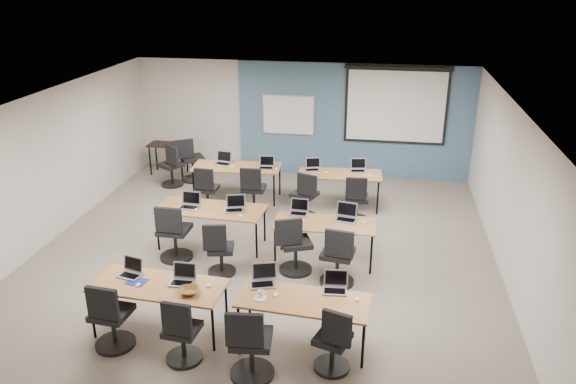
% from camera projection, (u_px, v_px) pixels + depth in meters
% --- Properties ---
extents(floor, '(8.00, 9.00, 0.02)m').
position_uv_depth(floor, '(262.00, 258.00, 9.79)').
color(floor, '#6B6354').
rests_on(floor, ground).
extents(ceiling, '(8.00, 9.00, 0.02)m').
position_uv_depth(ceiling, '(260.00, 105.00, 8.79)').
color(ceiling, white).
rests_on(ceiling, ground).
extents(wall_back, '(8.00, 0.04, 2.70)m').
position_uv_depth(wall_back, '(301.00, 119.00, 13.41)').
color(wall_back, beige).
rests_on(wall_back, ground).
extents(wall_front, '(8.00, 0.04, 2.70)m').
position_uv_depth(wall_front, '(157.00, 358.00, 5.17)').
color(wall_front, beige).
rests_on(wall_front, ground).
extents(wall_left, '(0.04, 9.00, 2.70)m').
position_uv_depth(wall_left, '(40.00, 172.00, 9.92)').
color(wall_left, beige).
rests_on(wall_left, ground).
extents(wall_right, '(0.04, 9.00, 2.70)m').
position_uv_depth(wall_right, '(514.00, 201.00, 8.66)').
color(wall_right, beige).
rests_on(wall_right, ground).
extents(blue_accent_panel, '(5.50, 0.04, 2.70)m').
position_uv_depth(blue_accent_panel, '(354.00, 121.00, 13.18)').
color(blue_accent_panel, '#3D5977').
rests_on(blue_accent_panel, wall_back).
extents(whiteboard, '(1.28, 0.03, 0.98)m').
position_uv_depth(whiteboard, '(288.00, 115.00, 13.35)').
color(whiteboard, '#ADB0B4').
rests_on(whiteboard, wall_back).
extents(projector_screen, '(2.40, 0.10, 1.82)m').
position_uv_depth(projector_screen, '(396.00, 101.00, 12.78)').
color(projector_screen, black).
rests_on(projector_screen, wall_back).
extents(training_table_front_left, '(1.80, 0.75, 0.73)m').
position_uv_depth(training_table_front_left, '(158.00, 287.00, 7.57)').
color(training_table_front_left, '#935D3C').
rests_on(training_table_front_left, floor).
extents(training_table_front_right, '(1.71, 0.71, 0.73)m').
position_uv_depth(training_table_front_right, '(304.00, 303.00, 7.23)').
color(training_table_front_right, brown).
rests_on(training_table_front_right, floor).
extents(training_table_mid_left, '(1.91, 0.80, 0.73)m').
position_uv_depth(training_table_mid_left, '(211.00, 211.00, 9.97)').
color(training_table_mid_left, brown).
rests_on(training_table_mid_left, floor).
extents(training_table_mid_right, '(1.72, 0.72, 0.73)m').
position_uv_depth(training_table_mid_right, '(325.00, 225.00, 9.41)').
color(training_table_mid_right, '#AA713A').
rests_on(training_table_mid_right, floor).
extents(training_table_back_left, '(1.89, 0.79, 0.73)m').
position_uv_depth(training_table_back_left, '(237.00, 168.00, 12.09)').
color(training_table_back_left, brown).
rests_on(training_table_back_left, floor).
extents(training_table_back_right, '(1.73, 0.72, 0.73)m').
position_uv_depth(training_table_back_right, '(340.00, 176.00, 11.67)').
color(training_table_back_right, brown).
rests_on(training_table_back_right, floor).
extents(laptop_0, '(0.30, 0.26, 0.23)m').
position_uv_depth(laptop_0, '(131.00, 271.00, 7.78)').
color(laptop_0, silver).
rests_on(laptop_0, training_table_front_left).
extents(mouse_0, '(0.07, 0.10, 0.03)m').
position_uv_depth(mouse_0, '(138.00, 285.00, 7.52)').
color(mouse_0, white).
rests_on(mouse_0, training_table_front_left).
extents(task_chair_0, '(0.53, 0.53, 1.01)m').
position_uv_depth(task_chair_0, '(111.00, 321.00, 7.31)').
color(task_chair_0, black).
rests_on(task_chair_0, floor).
extents(laptop_1, '(0.32, 0.27, 0.25)m').
position_uv_depth(laptop_1, '(183.00, 278.00, 7.60)').
color(laptop_1, '#B7B7BA').
rests_on(laptop_1, training_table_front_left).
extents(mouse_1, '(0.07, 0.10, 0.03)m').
position_uv_depth(mouse_1, '(209.00, 285.00, 7.51)').
color(mouse_1, white).
rests_on(mouse_1, training_table_front_left).
extents(task_chair_1, '(0.47, 0.47, 0.96)m').
position_uv_depth(task_chair_1, '(182.00, 336.00, 7.05)').
color(task_chair_1, black).
rests_on(task_chair_1, floor).
extents(laptop_2, '(0.34, 0.29, 0.26)m').
position_uv_depth(laptop_2, '(263.00, 279.00, 7.57)').
color(laptop_2, silver).
rests_on(laptop_2, training_table_front_right).
extents(mouse_2, '(0.06, 0.10, 0.03)m').
position_uv_depth(mouse_2, '(275.00, 295.00, 7.30)').
color(mouse_2, white).
rests_on(mouse_2, training_table_front_right).
extents(task_chair_2, '(0.56, 0.56, 1.03)m').
position_uv_depth(task_chair_2, '(250.00, 349.00, 6.76)').
color(task_chair_2, black).
rests_on(task_chair_2, floor).
extents(laptop_3, '(0.32, 0.28, 0.25)m').
position_uv_depth(laptop_3, '(335.00, 286.00, 7.41)').
color(laptop_3, silver).
rests_on(laptop_3, training_table_front_right).
extents(mouse_3, '(0.07, 0.10, 0.03)m').
position_uv_depth(mouse_3, '(357.00, 299.00, 7.20)').
color(mouse_3, white).
rests_on(mouse_3, training_table_front_right).
extents(task_chair_3, '(0.47, 0.46, 0.95)m').
position_uv_depth(task_chair_3, '(333.00, 345.00, 6.89)').
color(task_chair_3, black).
rests_on(task_chair_3, floor).
extents(laptop_4, '(0.34, 0.29, 0.26)m').
position_uv_depth(laptop_4, '(190.00, 203.00, 10.00)').
color(laptop_4, '#A7A7B5').
rests_on(laptop_4, training_table_mid_left).
extents(mouse_4, '(0.07, 0.10, 0.03)m').
position_uv_depth(mouse_4, '(196.00, 210.00, 9.87)').
color(mouse_4, white).
rests_on(mouse_4, training_table_mid_left).
extents(task_chair_4, '(0.57, 0.57, 1.05)m').
position_uv_depth(task_chair_4, '(174.00, 237.00, 9.56)').
color(task_chair_4, black).
rests_on(task_chair_4, floor).
extents(laptop_5, '(0.33, 0.28, 0.25)m').
position_uv_depth(laptop_5, '(235.00, 207.00, 9.87)').
color(laptop_5, silver).
rests_on(laptop_5, training_table_mid_left).
extents(mouse_5, '(0.08, 0.10, 0.03)m').
position_uv_depth(mouse_5, '(241.00, 216.00, 9.64)').
color(mouse_5, white).
rests_on(mouse_5, training_table_mid_left).
extents(task_chair_5, '(0.46, 0.46, 0.95)m').
position_uv_depth(task_chair_5, '(220.00, 253.00, 9.11)').
color(task_chair_5, black).
rests_on(task_chair_5, floor).
extents(laptop_6, '(0.31, 0.27, 0.24)m').
position_uv_depth(laptop_6, '(299.00, 210.00, 9.74)').
color(laptop_6, silver).
rests_on(laptop_6, training_table_mid_right).
extents(mouse_6, '(0.08, 0.11, 0.04)m').
position_uv_depth(mouse_6, '(302.00, 220.00, 9.46)').
color(mouse_6, white).
rests_on(mouse_6, training_table_mid_right).
extents(task_chair_6, '(0.58, 0.55, 1.03)m').
position_uv_depth(task_chair_6, '(294.00, 249.00, 9.16)').
color(task_chair_6, black).
rests_on(task_chair_6, floor).
extents(laptop_7, '(0.36, 0.30, 0.27)m').
position_uv_depth(laptop_7, '(346.00, 215.00, 9.51)').
color(laptop_7, '#ACACAC').
rests_on(laptop_7, training_table_mid_right).
extents(mouse_7, '(0.08, 0.11, 0.03)m').
position_uv_depth(mouse_7, '(365.00, 222.00, 9.37)').
color(mouse_7, white).
rests_on(mouse_7, training_table_mid_right).
extents(task_chair_7, '(0.55, 0.55, 1.03)m').
position_uv_depth(task_chair_7, '(338.00, 261.00, 8.79)').
color(task_chair_7, black).
rests_on(task_chair_7, floor).
extents(laptop_8, '(0.34, 0.29, 0.26)m').
position_uv_depth(laptop_8, '(223.00, 161.00, 12.23)').
color(laptop_8, '#ACACB8').
rests_on(laptop_8, training_table_back_left).
extents(mouse_8, '(0.09, 0.11, 0.04)m').
position_uv_depth(mouse_8, '(232.00, 166.00, 12.03)').
color(mouse_8, white).
rests_on(mouse_8, training_table_back_left).
extents(task_chair_8, '(0.49, 0.49, 0.98)m').
position_uv_depth(task_chair_8, '(207.00, 193.00, 11.54)').
color(task_chair_8, black).
rests_on(task_chair_8, floor).
extents(laptop_9, '(0.32, 0.27, 0.24)m').
position_uv_depth(laptop_9, '(266.00, 165.00, 11.97)').
color(laptop_9, '#A7A8AB').
rests_on(laptop_9, training_table_back_left).
extents(mouse_9, '(0.07, 0.09, 0.03)m').
position_uv_depth(mouse_9, '(276.00, 169.00, 11.88)').
color(mouse_9, white).
rests_on(mouse_9, training_table_back_left).
extents(task_chair_9, '(0.52, 0.52, 1.00)m').
position_uv_depth(task_chair_9, '(253.00, 193.00, 11.48)').
color(task_chair_9, black).
rests_on(task_chair_9, floor).
extents(laptop_10, '(0.31, 0.27, 0.24)m').
position_uv_depth(laptop_10, '(313.00, 167.00, 11.86)').
color(laptop_10, silver).
rests_on(laptop_10, training_table_back_right).
extents(mouse_10, '(0.08, 0.11, 0.03)m').
position_uv_depth(mouse_10, '(327.00, 172.00, 11.70)').
color(mouse_10, white).
rests_on(mouse_10, training_table_back_right).
extents(task_chair_10, '(0.54, 0.52, 1.00)m').
position_uv_depth(task_chair_10, '(305.00, 199.00, 11.18)').
color(task_chair_10, black).
rests_on(task_chair_10, floor).
extents(laptop_11, '(0.33, 0.28, 0.25)m').
position_uv_depth(laptop_11, '(358.00, 168.00, 11.80)').
color(laptop_11, '#B9B9BF').
rests_on(laptop_11, training_table_back_right).
extents(mouse_11, '(0.07, 0.10, 0.03)m').
position_uv_depth(mouse_11, '(370.00, 176.00, 11.50)').
color(mouse_11, white).
rests_on(mouse_11, training_table_back_right).
extents(task_chair_11, '(0.51, 0.51, 0.99)m').
position_uv_depth(task_chair_11, '(356.00, 203.00, 11.02)').
color(task_chair_11, black).
rests_on(task_chair_11, floor).
extents(blue_mousepad, '(0.29, 0.26, 0.01)m').
position_uv_depth(blue_mousepad, '(137.00, 282.00, 7.62)').
color(blue_mousepad, navy).
rests_on(blue_mousepad, training_table_front_left).
extents(snack_bowl, '(0.39, 0.39, 0.08)m').
position_uv_depth(snack_bowl, '(189.00, 290.00, 7.34)').
color(snack_bowl, brown).
rests_on(snack_bowl, training_table_front_left).
extents(snack_plate, '(0.19, 0.19, 0.01)m').
position_uv_depth(snack_plate, '(260.00, 298.00, 7.23)').
color(snack_plate, white).
rests_on(snack_plate, training_table_front_right).
extents(coffee_cup, '(0.07, 0.07, 0.07)m').
position_uv_depth(coffee_cup, '(261.00, 294.00, 7.26)').
color(coffee_cup, silver).
rests_on(coffee_cup, snack_plate).
extents(utility_table, '(0.91, 0.51, 0.75)m').
position_uv_depth(utility_table, '(168.00, 148.00, 13.58)').
color(utility_table, black).
rests_on(utility_table, floor).
extents(spare_chair_a, '(0.64, 0.57, 1.05)m').
position_uv_depth(spare_chair_a, '(191.00, 163.00, 13.18)').
color(spare_chair_a, black).
rests_on(spare_chair_a, floor).
extents(spare_chair_b, '(0.59, 0.52, 1.00)m').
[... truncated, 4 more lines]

